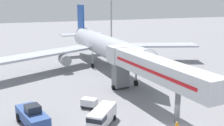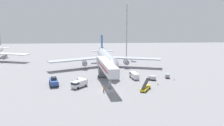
{
  "view_description": "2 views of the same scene",
  "coord_description": "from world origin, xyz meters",
  "px_view_note": "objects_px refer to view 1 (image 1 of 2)",
  "views": [
    {
      "loc": [
        -17.9,
        -27.1,
        15.67
      ],
      "look_at": [
        -1.18,
        20.53,
        3.52
      ],
      "focal_mm": 44.68,
      "sensor_mm": 36.0,
      "label": 1
    },
    {
      "loc": [
        -2.81,
        -61.77,
        19.42
      ],
      "look_at": [
        2.8,
        23.23,
        3.8
      ],
      "focal_mm": 35.44,
      "sensor_mm": 36.0,
      "label": 2
    }
  ],
  "objects_px": {
    "jet_bridge": "(149,68)",
    "baggage_cart_rear_left": "(89,103)",
    "airplane_at_gate": "(105,46)",
    "service_van_rear_right": "(185,80)",
    "service_van_mid_right": "(102,116)",
    "baggage_cart_mid_center": "(222,83)",
    "safety_cone_charlie": "(207,79)",
    "pushback_tug": "(32,116)"
  },
  "relations": [
    {
      "from": "pushback_tug",
      "to": "airplane_at_gate",
      "type": "bearing_deg",
      "value": 54.83
    },
    {
      "from": "service_van_mid_right",
      "to": "baggage_cart_mid_center",
      "type": "relative_size",
      "value": 2.03
    },
    {
      "from": "service_van_mid_right",
      "to": "baggage_cart_mid_center",
      "type": "height_order",
      "value": "service_van_mid_right"
    },
    {
      "from": "service_van_mid_right",
      "to": "baggage_cart_mid_center",
      "type": "bearing_deg",
      "value": 16.18
    },
    {
      "from": "service_van_rear_right",
      "to": "airplane_at_gate",
      "type": "bearing_deg",
      "value": 117.76
    },
    {
      "from": "airplane_at_gate",
      "to": "service_van_rear_right",
      "type": "xyz_separation_m",
      "value": [
        9.26,
        -17.59,
        -3.68
      ]
    },
    {
      "from": "jet_bridge",
      "to": "baggage_cart_rear_left",
      "type": "bearing_deg",
      "value": 167.7
    },
    {
      "from": "pushback_tug",
      "to": "jet_bridge",
      "type": "bearing_deg",
      "value": 4.59
    },
    {
      "from": "service_van_mid_right",
      "to": "baggage_cart_rear_left",
      "type": "height_order",
      "value": "service_van_mid_right"
    },
    {
      "from": "service_van_rear_right",
      "to": "safety_cone_charlie",
      "type": "bearing_deg",
      "value": 13.98
    },
    {
      "from": "airplane_at_gate",
      "to": "jet_bridge",
      "type": "height_order",
      "value": "airplane_at_gate"
    },
    {
      "from": "service_van_rear_right",
      "to": "safety_cone_charlie",
      "type": "xyz_separation_m",
      "value": [
        6.01,
        1.5,
        -0.87
      ]
    },
    {
      "from": "pushback_tug",
      "to": "baggage_cart_rear_left",
      "type": "height_order",
      "value": "pushback_tug"
    },
    {
      "from": "service_van_mid_right",
      "to": "service_van_rear_right",
      "type": "distance_m",
      "value": 20.86
    },
    {
      "from": "airplane_at_gate",
      "to": "safety_cone_charlie",
      "type": "height_order",
      "value": "airplane_at_gate"
    },
    {
      "from": "baggage_cart_rear_left",
      "to": "airplane_at_gate",
      "type": "bearing_deg",
      "value": 66.64
    },
    {
      "from": "airplane_at_gate",
      "to": "pushback_tug",
      "type": "relative_size",
      "value": 7.1
    },
    {
      "from": "jet_bridge",
      "to": "service_van_rear_right",
      "type": "distance_m",
      "value": 12.41
    },
    {
      "from": "baggage_cart_rear_left",
      "to": "baggage_cart_mid_center",
      "type": "distance_m",
      "value": 24.36
    },
    {
      "from": "airplane_at_gate",
      "to": "jet_bridge",
      "type": "distance_m",
      "value": 23.26
    },
    {
      "from": "baggage_cart_mid_center",
      "to": "pushback_tug",
      "type": "bearing_deg",
      "value": -172.51
    },
    {
      "from": "airplane_at_gate",
      "to": "baggage_cart_mid_center",
      "type": "relative_size",
      "value": 18.03
    },
    {
      "from": "service_van_mid_right",
      "to": "service_van_rear_right",
      "type": "xyz_separation_m",
      "value": [
        18.44,
        9.75,
        -0.03
      ]
    },
    {
      "from": "airplane_at_gate",
      "to": "service_van_rear_right",
      "type": "height_order",
      "value": "airplane_at_gate"
    },
    {
      "from": "service_van_mid_right",
      "to": "safety_cone_charlie",
      "type": "height_order",
      "value": "service_van_mid_right"
    },
    {
      "from": "pushback_tug",
      "to": "service_van_mid_right",
      "type": "distance_m",
      "value": 8.58
    },
    {
      "from": "pushback_tug",
      "to": "safety_cone_charlie",
      "type": "bearing_deg",
      "value": 14.56
    },
    {
      "from": "pushback_tug",
      "to": "safety_cone_charlie",
      "type": "distance_m",
      "value": 33.66
    },
    {
      "from": "jet_bridge",
      "to": "safety_cone_charlie",
      "type": "bearing_deg",
      "value": 23.87
    },
    {
      "from": "jet_bridge",
      "to": "baggage_cart_rear_left",
      "type": "height_order",
      "value": "jet_bridge"
    },
    {
      "from": "service_van_mid_right",
      "to": "baggage_cart_mid_center",
      "type": "xyz_separation_m",
      "value": [
        24.28,
        7.05,
        -0.39
      ]
    },
    {
      "from": "pushback_tug",
      "to": "service_van_mid_right",
      "type": "relative_size",
      "value": 1.25
    },
    {
      "from": "airplane_at_gate",
      "to": "service_van_mid_right",
      "type": "bearing_deg",
      "value": -108.58
    },
    {
      "from": "jet_bridge",
      "to": "pushback_tug",
      "type": "bearing_deg",
      "value": -175.41
    },
    {
      "from": "jet_bridge",
      "to": "baggage_cart_rear_left",
      "type": "relative_size",
      "value": 9.17
    },
    {
      "from": "pushback_tug",
      "to": "baggage_cart_rear_left",
      "type": "relative_size",
      "value": 2.66
    },
    {
      "from": "service_van_mid_right",
      "to": "jet_bridge",
      "type": "bearing_deg",
      "value": 26.25
    },
    {
      "from": "baggage_cart_mid_center",
      "to": "safety_cone_charlie",
      "type": "xyz_separation_m",
      "value": [
        0.17,
        4.2,
        -0.51
      ]
    },
    {
      "from": "airplane_at_gate",
      "to": "service_van_mid_right",
      "type": "distance_m",
      "value": 29.07
    },
    {
      "from": "service_van_mid_right",
      "to": "safety_cone_charlie",
      "type": "xyz_separation_m",
      "value": [
        24.46,
        11.24,
        -0.89
      ]
    },
    {
      "from": "jet_bridge",
      "to": "baggage_cart_mid_center",
      "type": "height_order",
      "value": "jet_bridge"
    },
    {
      "from": "baggage_cart_rear_left",
      "to": "safety_cone_charlie",
      "type": "height_order",
      "value": "baggage_cart_rear_left"
    }
  ]
}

